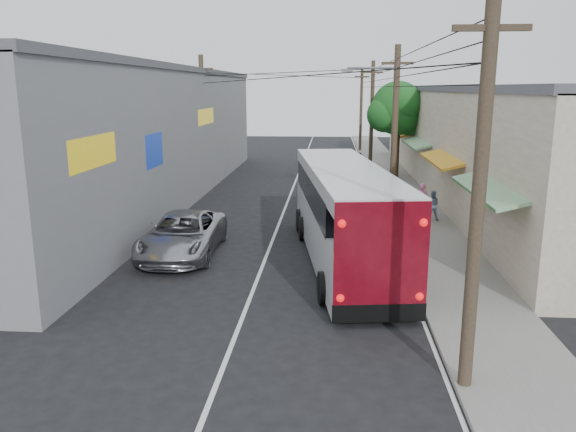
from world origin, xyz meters
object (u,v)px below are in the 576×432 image
parked_car_far (351,163)px  pedestrian_near (422,201)px  parked_car_mid (367,176)px  jeepney (183,235)px  coach_bus (344,212)px  parked_suv (367,201)px  pedestrian_far (432,205)px

parked_car_far → pedestrian_near: (2.83, -14.87, 0.22)m
parked_car_mid → jeepney: bearing=-124.8°
coach_bus → parked_car_far: size_ratio=2.70×
pedestrian_near → parked_suv: bearing=-10.2°
parked_suv → parked_car_mid: bearing=85.3°
parked_car_far → pedestrian_near: size_ratio=2.66×
parked_car_mid → parked_suv: bearing=-100.7°
parked_suv → parked_car_mid: 7.80m
jeepney → parked_car_mid: (7.74, 14.92, 0.01)m
jeepney → parked_car_mid: 16.81m
parked_suv → coach_bus: bearing=-101.3°
parked_suv → parked_car_far: (-0.34, 13.99, -0.02)m
coach_bus → jeepney: (-5.98, 0.23, -1.00)m
parked_suv → pedestrian_far: (2.93, -1.14, 0.06)m
coach_bus → pedestrian_near: 7.56m
jeepney → parked_car_far: (6.94, 21.13, -0.04)m
pedestrian_near → pedestrian_far: bearing=158.2°
parked_car_far → pedestrian_far: size_ratio=3.23×
parked_suv → parked_car_mid: (0.46, 7.79, 0.03)m
parked_suv → pedestrian_near: (2.49, -0.87, 0.21)m
parked_car_mid → pedestrian_far: 9.27m
pedestrian_near → parked_car_mid: bearing=-67.6°
coach_bus → parked_suv: 7.54m
parked_car_mid → parked_car_far: size_ratio=1.02×
coach_bus → jeepney: 6.07m
pedestrian_near → pedestrian_far: (0.45, -0.27, -0.15)m
parked_suv → pedestrian_near: pedestrian_near is taller
parked_car_mid → parked_car_far: 6.26m
parked_suv → pedestrian_near: size_ratio=3.09×
parked_car_mid → pedestrian_near: (2.03, -8.66, 0.18)m
coach_bus → pedestrian_far: (4.24, 6.22, -0.96)m
parked_car_mid → parked_car_far: parked_car_mid is taller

